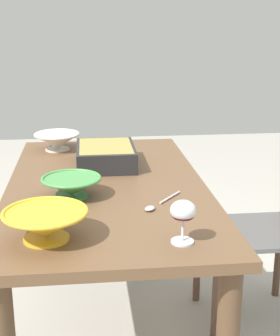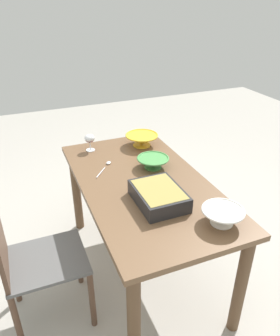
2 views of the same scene
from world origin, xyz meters
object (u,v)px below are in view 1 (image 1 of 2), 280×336
casserole_dish (106,154)px  mixing_bowl (46,223)px  wine_glass (183,213)px  serving_spoon (157,205)px  chair (270,226)px  small_bowl (71,186)px  serving_bowl (57,141)px  dining_table (107,210)px

casserole_dish → mixing_bowl: bearing=164.5°
wine_glass → serving_spoon: wine_glass is taller
chair → serving_spoon: bearing=125.4°
chair → casserole_dish: chair is taller
wine_glass → small_bowl: size_ratio=0.59×
wine_glass → mixing_bowl: 0.40m
mixing_bowl → small_bowl: (0.36, -0.07, -0.01)m
chair → serving_spoon: chair is taller
mixing_bowl → serving_bowl: 1.06m
casserole_dish → mixing_bowl: size_ratio=1.31×
mixing_bowl → casserole_dish: bearing=-15.5°
wine_glass → serving_bowl: 1.19m
dining_table → serving_bowl: (0.54, 0.22, 0.16)m
serving_bowl → casserole_dish: bearing=-142.6°
dining_table → serving_bowl: serving_bowl is taller
wine_glass → serving_bowl: wine_glass is taller
dining_table → chair: size_ratio=1.70×
serving_spoon → casserole_dish: bearing=16.1°
dining_table → mixing_bowl: (-0.51, 0.20, 0.17)m
wine_glass → casserole_dish: 0.85m
dining_table → serving_spoon: 0.35m
casserole_dish → small_bowl: bearing=160.2°
small_bowl → wine_glass: bearing=-142.5°
dining_table → casserole_dish: (0.25, -0.01, 0.17)m
mixing_bowl → wine_glass: bearing=-99.1°
serving_bowl → wine_glass: bearing=-159.8°
serving_spoon → serving_bowl: bearing=24.7°
chair → serving_spoon: size_ratio=4.42×
chair → dining_table: bearing=100.4°
dining_table → mixing_bowl: 0.58m
wine_glass → serving_bowl: bearing=20.2°
chair → serving_bowl: chair is taller
chair → wine_glass: (-0.71, 0.55, 0.37)m
mixing_bowl → small_bowl: 0.37m
wine_glass → serving_spoon: (0.30, 0.03, -0.08)m
serving_spoon → chair: bearing=-54.6°
small_bowl → serving_spoon: (-0.13, -0.30, -0.04)m
serving_bowl → serving_spoon: size_ratio=1.16×
small_bowl → serving_spoon: bearing=-114.0°
chair → serving_bowl: 1.10m
mixing_bowl → small_bowl: bearing=-10.5°
casserole_dish → mixing_bowl: mixing_bowl is taller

